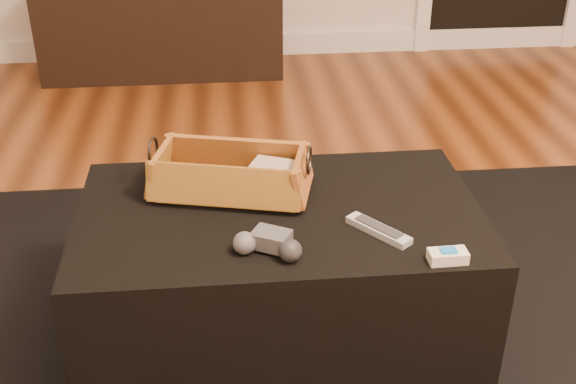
{
  "coord_description": "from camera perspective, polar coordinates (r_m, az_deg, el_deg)",
  "views": [
    {
      "loc": [
        -0.34,
        -1.33,
        1.34
      ],
      "look_at": [
        -0.19,
        0.18,
        0.49
      ],
      "focal_mm": 45.0,
      "sensor_mm": 36.0,
      "label": 1
    }
  ],
  "objects": [
    {
      "name": "cream_gadget",
      "position": [
        1.63,
        12.51,
        -4.96
      ],
      "size": [
        0.09,
        0.05,
        0.03
      ],
      "color": "beige",
      "rests_on": "ottoman"
    },
    {
      "name": "ottoman",
      "position": [
        1.9,
        -0.66,
        -6.87
      ],
      "size": [
        1.0,
        0.6,
        0.42
      ],
      "primitive_type": "cube",
      "color": "black",
      "rests_on": "area_rug"
    },
    {
      "name": "area_rug",
      "position": [
        2.0,
        -0.5,
        -12.73
      ],
      "size": [
        2.6,
        2.0,
        0.01
      ],
      "primitive_type": "cube",
      "color": "black",
      "rests_on": "floor"
    },
    {
      "name": "wicker_basket",
      "position": [
        1.85,
        -4.54,
        1.3
      ],
      "size": [
        0.44,
        0.3,
        0.14
      ],
      "color": "#B07327",
      "rests_on": "ottoman"
    },
    {
      "name": "tv_remote",
      "position": [
        1.85,
        -5.23,
        0.51
      ],
      "size": [
        0.22,
        0.08,
        0.02
      ],
      "primitive_type": "cube",
      "rotation": [
        0.0,
        0.0,
        -0.14
      ],
      "color": "black",
      "rests_on": "wicker_basket"
    },
    {
      "name": "cloth_bundle",
      "position": [
        1.86,
        -1.14,
        1.43
      ],
      "size": [
        0.13,
        0.11,
        0.06
      ],
      "primitive_type": "cube",
      "rotation": [
        0.0,
        0.0,
        -0.42
      ],
      "color": "tan",
      "rests_on": "wicker_basket"
    },
    {
      "name": "game_controller",
      "position": [
        1.61,
        -1.52,
        -4.12
      ],
      "size": [
        0.17,
        0.13,
        0.05
      ],
      "color": "#3F3F42",
      "rests_on": "ottoman"
    },
    {
      "name": "silver_remote",
      "position": [
        1.7,
        7.16,
        -2.98
      ],
      "size": [
        0.14,
        0.16,
        0.02
      ],
      "color": "#B5B8BD",
      "rests_on": "ottoman"
    },
    {
      "name": "baseboard",
      "position": [
        4.27,
        -0.88,
        11.61
      ],
      "size": [
        5.0,
        0.04,
        0.12
      ],
      "primitive_type": "cube",
      "color": "white",
      "rests_on": "floor"
    },
    {
      "name": "media_cabinet",
      "position": [
        4.0,
        -9.89,
        12.78
      ],
      "size": [
        1.25,
        0.45,
        0.49
      ],
      "primitive_type": "cube",
      "color": "black",
      "rests_on": "floor"
    }
  ]
}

